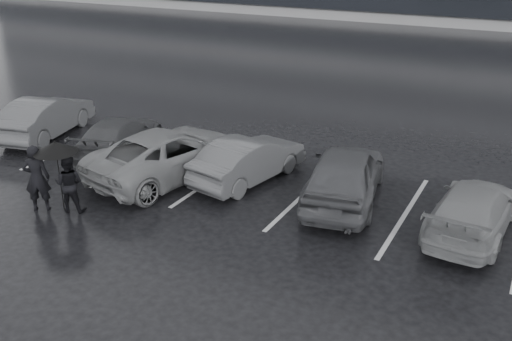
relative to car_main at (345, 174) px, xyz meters
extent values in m
plane|color=black|center=(-1.69, -2.58, -0.77)|extent=(160.00, 160.00, 0.00)
imported|color=black|center=(0.00, 0.00, 0.00)|extent=(2.61, 4.77, 1.54)
imported|color=#2B2B2E|center=(-2.94, 0.03, -0.12)|extent=(2.08, 4.14, 1.30)
imported|color=#505053|center=(-5.16, -0.79, -0.05)|extent=(3.39, 5.53, 1.43)
imported|color=black|center=(-7.70, -0.02, -0.17)|extent=(2.72, 4.46, 1.21)
imported|color=#2B2B2E|center=(-11.22, 0.19, -0.06)|extent=(2.48, 4.53, 1.42)
imported|color=#505053|center=(3.33, -0.25, -0.17)|extent=(1.96, 4.26, 1.21)
imported|color=black|center=(-6.81, -4.23, 0.13)|extent=(0.78, 0.72, 1.79)
imported|color=black|center=(-6.05, -3.89, -0.01)|extent=(0.90, 0.82, 1.53)
cylinder|color=black|center=(-6.29, -3.95, 0.05)|extent=(0.02, 0.02, 1.64)
cone|color=black|center=(-6.29, -3.95, 0.97)|extent=(1.13, 1.13, 0.29)
sphere|color=black|center=(-6.29, -3.95, 1.12)|extent=(0.05, 0.05, 0.05)
cube|color=#ACACAE|center=(-12.29, -0.08, -0.77)|extent=(0.12, 5.00, 0.00)
cube|color=#ACACAE|center=(-9.49, -0.08, -0.77)|extent=(0.12, 5.00, 0.00)
cube|color=#ACACAE|center=(-6.69, -0.08, -0.77)|extent=(0.12, 5.00, 0.00)
cube|color=#ACACAE|center=(-3.89, -0.08, -0.77)|extent=(0.12, 5.00, 0.00)
cube|color=#ACACAE|center=(-1.09, -0.08, -0.77)|extent=(0.12, 5.00, 0.00)
cube|color=#ACACAE|center=(1.71, -0.08, -0.77)|extent=(0.12, 5.00, 0.00)
camera|label=1|loc=(4.42, -13.47, 5.92)|focal=40.00mm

